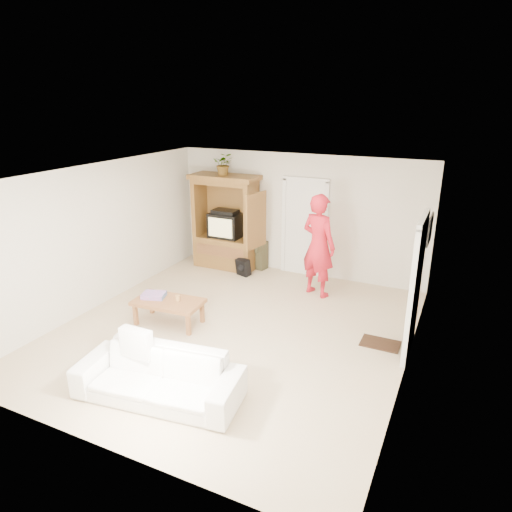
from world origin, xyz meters
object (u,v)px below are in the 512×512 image
Objects in this scene: armoire at (227,228)px; man at (318,246)px; sofa at (158,376)px; coffee_table at (168,303)px.

man is (2.35, -0.63, 0.10)m from armoire.
sofa reaches higher than coffee_table.
sofa is at bearing 99.58° from man.
man is 1.66× the size of coffee_table.
coffee_table is at bearing -81.09° from armoire.
man is 0.94× the size of sofa.
sofa is at bearing -71.60° from armoire.
coffee_table is (0.46, -2.91, -0.53)m from armoire.
man is at bearing 45.85° from coffee_table.
sofa is 2.06m from coffee_table.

